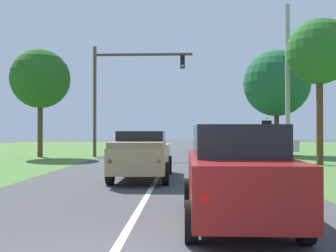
% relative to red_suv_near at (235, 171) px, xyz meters
% --- Properties ---
extents(ground_plane, '(120.00, 120.00, 0.00)m').
position_rel_red_suv_near_xyz_m(ground_plane, '(-2.15, 9.44, -1.05)').
color(ground_plane, '#424244').
extents(lane_centre_stripe, '(0.16, 43.50, 0.01)m').
position_rel_red_suv_near_xyz_m(lane_centre_stripe, '(-2.15, -1.56, -1.05)').
color(lane_centre_stripe, white).
rests_on(lane_centre_stripe, ground_plane).
extents(red_suv_near, '(2.14, 4.90, 2.02)m').
position_rel_red_suv_near_xyz_m(red_suv_near, '(0.00, 0.00, 0.00)').
color(red_suv_near, maroon).
rests_on(red_suv_near, ground_plane).
extents(pickup_truck_lead, '(2.22, 5.41, 1.87)m').
position_rel_red_suv_near_xyz_m(pickup_truck_lead, '(-2.71, 6.95, -0.08)').
color(pickup_truck_lead, tan).
rests_on(pickup_truck_lead, ground_plane).
extents(traffic_light, '(7.08, 0.40, 7.87)m').
position_rel_red_suv_near_xyz_m(traffic_light, '(-5.70, 19.51, 4.10)').
color(traffic_light, brown).
rests_on(traffic_light, ground_plane).
extents(keep_moving_sign, '(0.60, 0.09, 2.58)m').
position_rel_red_suv_near_xyz_m(keep_moving_sign, '(3.26, 12.76, 0.60)').
color(keep_moving_sign, gray).
rests_on(keep_moving_sign, ground_plane).
extents(oak_tree_right, '(5.07, 5.07, 8.03)m').
position_rel_red_suv_near_xyz_m(oak_tree_right, '(5.95, 22.14, 4.43)').
color(oak_tree_right, '#4C351E').
rests_on(oak_tree_right, ground_plane).
extents(crossing_suv_far, '(4.79, 2.23, 1.69)m').
position_rel_red_suv_near_xyz_m(crossing_suv_far, '(4.93, 21.57, -0.16)').
color(crossing_suv_far, silver).
rests_on(crossing_suv_far, ground_plane).
extents(utility_pole_right, '(0.28, 0.28, 9.46)m').
position_rel_red_suv_near_xyz_m(utility_pole_right, '(5.09, 15.56, 3.68)').
color(utility_pole_right, '#9E998E').
rests_on(utility_pole_right, ground_plane).
extents(extra_tree_1, '(3.59, 3.59, 8.01)m').
position_rel_red_suv_near_xyz_m(extra_tree_1, '(6.31, 13.58, 5.11)').
color(extra_tree_1, '#4C351E').
rests_on(extra_tree_1, ground_plane).
extents(extra_tree_2, '(4.20, 4.20, 7.66)m').
position_rel_red_suv_near_xyz_m(extra_tree_2, '(-11.33, 19.25, 4.48)').
color(extra_tree_2, '#4C351E').
rests_on(extra_tree_2, ground_plane).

